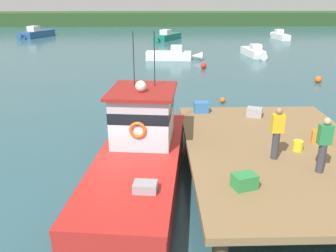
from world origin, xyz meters
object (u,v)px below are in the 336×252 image
object	(u,v)px
main_fishing_boat	(141,153)
deckhand_by_the_boat	(277,132)
mooring_buoy_channel_marker	(204,66)
crate_stack_near_edge	(321,137)
mooring_buoy_outer	(223,100)
crate_stack_mid_dock	(255,112)
moored_boat_off_the_point	(167,37)
moored_boat_outer_mooring	(280,36)
bait_bucket	(298,146)
crate_single_by_cleat	(244,181)
moored_boat_mid_harbor	(254,52)
mooring_buoy_spare_mooring	(318,79)
deckhand_further_back	(324,144)
crate_single_far	(201,107)
moored_boat_far_left	(36,34)
moored_boat_far_right	(173,55)

from	to	relation	value
main_fishing_boat	deckhand_by_the_boat	bearing A→B (deg)	-12.98
mooring_buoy_channel_marker	crate_stack_near_edge	bearing A→B (deg)	-84.79
crate_stack_near_edge	mooring_buoy_outer	size ratio (longest dim) A/B	1.84
crate_stack_mid_dock	deckhand_by_the_boat	xyz separation A→B (m)	(-0.40, -3.96, 0.68)
moored_boat_off_the_point	moored_boat_outer_mooring	bearing A→B (deg)	4.66
main_fishing_boat	bait_bucket	size ratio (longest dim) A/B	29.25
crate_single_by_cleat	main_fishing_boat	bearing A→B (deg)	136.19
deckhand_by_the_boat	moored_boat_mid_harbor	bearing A→B (deg)	76.78
mooring_buoy_channel_marker	moored_boat_off_the_point	bearing A→B (deg)	97.72
moored_boat_off_the_point	mooring_buoy_outer	distance (m)	28.80
main_fishing_boat	deckhand_by_the_boat	xyz separation A→B (m)	(4.13, -0.95, 1.05)
moored_boat_outer_mooring	mooring_buoy_spare_mooring	bearing A→B (deg)	-102.14
mooring_buoy_outer	mooring_buoy_spare_mooring	size ratio (longest dim) A/B	0.66
moored_boat_mid_harbor	mooring_buoy_channel_marker	size ratio (longest dim) A/B	9.70
bait_bucket	deckhand_further_back	world-z (taller)	deckhand_further_back
crate_stack_mid_dock	moored_boat_off_the_point	distance (m)	34.71
crate_stack_mid_dock	main_fishing_boat	bearing A→B (deg)	-146.44
crate_single_by_cleat	deckhand_further_back	distance (m)	2.57
bait_bucket	mooring_buoy_outer	bearing A→B (deg)	94.64
crate_single_far	mooring_buoy_channel_marker	size ratio (longest dim) A/B	1.18
deckhand_further_back	deckhand_by_the_boat	bearing A→B (deg)	137.97
deckhand_further_back	moored_boat_far_left	world-z (taller)	deckhand_further_back
moored_boat_off_the_point	mooring_buoy_outer	xyz separation A→B (m)	(2.44, -28.69, -0.32)
crate_stack_mid_dock	mooring_buoy_spare_mooring	size ratio (longest dim) A/B	1.22
moored_boat_mid_harbor	mooring_buoy_spare_mooring	xyz separation A→B (m)	(1.71, -11.15, -0.18)
main_fishing_boat	bait_bucket	world-z (taller)	main_fishing_boat
moored_boat_outer_mooring	moored_boat_off_the_point	bearing A→B (deg)	-175.34
moored_boat_far_right	mooring_buoy_spare_mooring	world-z (taller)	moored_boat_far_right
crate_single_far	moored_boat_off_the_point	xyz separation A→B (m)	(-0.54, 33.98, -0.94)
crate_single_far	mooring_buoy_outer	bearing A→B (deg)	70.25
bait_bucket	moored_boat_mid_harbor	size ratio (longest dim) A/B	0.07
moored_boat_far_right	moored_boat_outer_mooring	size ratio (longest dim) A/B	1.08
bait_bucket	deckhand_by_the_boat	size ratio (longest dim) A/B	0.21
main_fishing_boat	bait_bucket	distance (m)	5.08
crate_stack_mid_dock	deckhand_by_the_boat	size ratio (longest dim) A/B	0.37
mooring_buoy_channel_marker	bait_bucket	bearing A→B (deg)	-88.07
moored_boat_far_left	crate_single_by_cleat	bearing A→B (deg)	-66.42
deckhand_further_back	mooring_buoy_channel_marker	bearing A→B (deg)	92.03
mooring_buoy_channel_marker	moored_boat_outer_mooring	bearing A→B (deg)	57.25
moored_boat_mid_harbor	moored_boat_far_left	bearing A→B (deg)	148.05
bait_bucket	moored_boat_off_the_point	distance (m)	38.15
main_fishing_boat	moored_boat_mid_harbor	world-z (taller)	main_fishing_boat
main_fishing_boat	moored_boat_outer_mooring	size ratio (longest dim) A/B	2.01
crate_single_by_cleat	deckhand_by_the_boat	xyz separation A→B (m)	(1.33, 1.73, 0.66)
moored_boat_off_the_point	moored_boat_outer_mooring	xyz separation A→B (m)	(15.45, 1.26, -0.06)
crate_stack_mid_dock	crate_stack_near_edge	bearing A→B (deg)	-60.38
moored_boat_mid_harbor	mooring_buoy_spare_mooring	size ratio (longest dim) A/B	10.02
crate_single_by_cleat	moored_boat_far_right	distance (m)	25.75
moored_boat_far_right	deckhand_further_back	bearing A→B (deg)	-82.82
crate_single_far	moored_boat_far_left	bearing A→B (deg)	116.52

